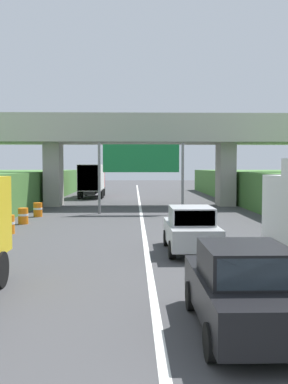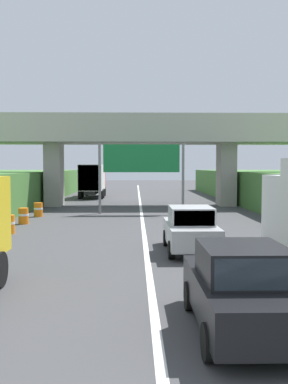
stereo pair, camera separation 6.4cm
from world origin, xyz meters
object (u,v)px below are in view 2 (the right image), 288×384
Objects in this scene: car_silver at (191,229)px; truck_red at (93,179)px; construction_barrel_5 at (38,210)px; construction_barrel_3 at (9,224)px; car_black at (241,289)px; construction_barrel_4 at (23,216)px; overhead_highway_sign at (141,162)px.

truck_red is at bearing 102.70° from car_silver.
construction_barrel_3 is at bearing -88.46° from construction_barrel_5.
construction_barrel_5 is at bearing -96.00° from truck_red.
construction_barrel_3 is at bearing 123.10° from car_black.
truck_red is at bearing 84.00° from construction_barrel_5.
overhead_highway_sign is at bearing 38.06° from construction_barrel_4.
car_silver is (1.66, -13.36, -2.66)m from overhead_highway_sign.
construction_barrel_3 is 3.55m from construction_barrel_4.
truck_red is 20.94m from construction_barrel_4.
car_black reaches higher than construction_barrel_4.
car_black is 4.56× the size of construction_barrel_3.
car_silver is at bearing -77.30° from truck_red.
car_black is (6.48, -36.79, -1.08)m from truck_red.
car_silver is (0.03, 7.87, 0.00)m from car_black.
construction_barrel_5 is (-8.33, 11.66, -0.40)m from car_silver.
overhead_highway_sign is 6.53× the size of construction_barrel_3.
construction_barrel_5 is at bearing 89.48° from construction_barrel_4.
construction_barrel_4 is at bearing -141.94° from overhead_highway_sign.
car_silver is 11.66m from construction_barrel_4.
car_black reaches higher than construction_barrel_5.
car_silver reaches higher than construction_barrel_4.
overhead_highway_sign is 1.43× the size of car_black.
car_black is at bearing -56.90° from construction_barrel_3.
construction_barrel_4 is at bearing -90.52° from construction_barrel_5.
car_black is at bearing -80.00° from truck_red.
construction_barrel_3 is 1.00× the size of construction_barrel_4.
overhead_highway_sign reaches higher than construction_barrel_4.
construction_barrel_4 is (-8.33, 15.98, -0.40)m from car_black.
car_black reaches higher than construction_barrel_3.
truck_red reaches higher than car_silver.
overhead_highway_sign reaches higher than car_black.
construction_barrel_5 is at bearing -165.71° from overhead_highway_sign.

